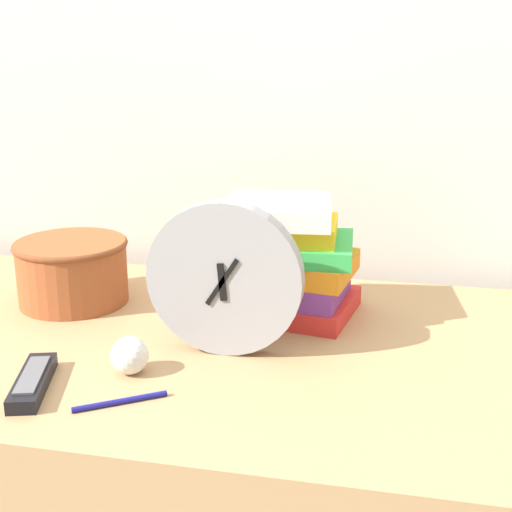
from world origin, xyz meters
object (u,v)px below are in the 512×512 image
pen (120,401)px  desk_clock (225,279)px  book_stack (284,261)px  crumpled_paper_ball (130,355)px  basket (72,269)px  tv_remote (33,382)px

pen → desk_clock: bearing=63.0°
desk_clock → book_stack: desk_clock is taller
desk_clock → crumpled_paper_ball: desk_clock is taller
desk_clock → basket: (-0.33, 0.15, -0.06)m
basket → crumpled_paper_ball: 0.33m
tv_remote → crumpled_paper_ball: crumpled_paper_ball is taller
desk_clock → tv_remote: 0.31m
tv_remote → pen: bearing=-6.7°
book_stack → crumpled_paper_ball: size_ratio=4.88×
desk_clock → crumpled_paper_ball: bearing=-140.0°
book_stack → pen: book_stack is taller
book_stack → crumpled_paper_ball: 0.33m
pen → book_stack: bearing=66.6°
basket → crumpled_paper_ball: (0.21, -0.25, -0.04)m
desk_clock → book_stack: 0.19m
tv_remote → pen: tv_remote is taller
desk_clock → tv_remote: (-0.23, -0.17, -0.11)m
desk_clock → tv_remote: size_ratio=1.55×
crumpled_paper_ball → pen: (0.02, -0.09, -0.02)m
desk_clock → basket: 0.37m
desk_clock → pen: bearing=-117.0°
book_stack → crumpled_paper_ball: bearing=-123.1°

